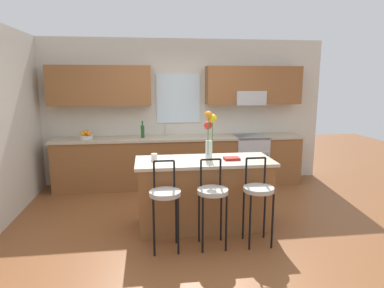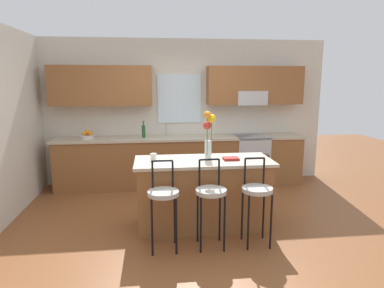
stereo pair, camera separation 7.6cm
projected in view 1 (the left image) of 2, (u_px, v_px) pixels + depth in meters
name	position (u px, v px, depth m)	size (l,w,h in m)	color
ground_plane	(192.00, 221.00, 4.73)	(14.00, 14.00, 0.00)	brown
back_wall_assembly	(180.00, 103.00, 6.39)	(5.60, 0.50, 2.70)	beige
counter_run	(180.00, 161.00, 6.30)	(4.56, 0.64, 0.92)	brown
sink_faucet	(165.00, 128.00, 6.30)	(0.02, 0.13, 0.23)	#B7BABC
oven_range	(249.00, 159.00, 6.45)	(0.60, 0.64, 0.92)	#B7BABC
kitchen_island	(204.00, 193.00, 4.52)	(1.79, 0.74, 0.92)	brown
bar_stool_near	(165.00, 197.00, 3.85)	(0.36, 0.36, 1.04)	black
bar_stool_middle	(213.00, 195.00, 3.92)	(0.36, 0.36, 1.04)	black
bar_stool_far	(258.00, 193.00, 3.99)	(0.36, 0.36, 1.04)	black
flower_vase	(209.00, 132.00, 4.34)	(0.16, 0.16, 0.64)	silver
mug_ceramic	(154.00, 157.00, 4.39)	(0.08, 0.08, 0.09)	silver
cookbook	(232.00, 159.00, 4.43)	(0.20, 0.15, 0.03)	maroon
fruit_bowl_oranges	(86.00, 136.00, 5.99)	(0.24, 0.24, 0.16)	silver
bottle_olive_oil	(143.00, 131.00, 6.11)	(0.06, 0.06, 0.30)	#1E5923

